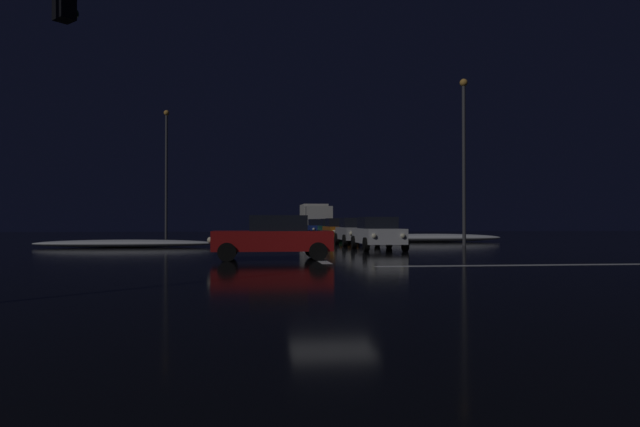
{
  "coord_description": "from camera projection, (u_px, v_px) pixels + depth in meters",
  "views": [
    {
      "loc": [
        -2.31,
        -16.66,
        1.35
      ],
      "look_at": [
        1.0,
        11.87,
        1.76
      ],
      "focal_mm": 31.75,
      "sensor_mm": 36.0,
      "label": 1
    }
  ],
  "objects": [
    {
      "name": "stop_line_north",
      "position": [
        307.0,
        252.0,
        25.01
      ],
      "size": [
        0.35,
        14.17,
        0.01
      ],
      "color": "white",
      "rests_on": "ground"
    },
    {
      "name": "ground",
      "position": [
        333.0,
        269.0,
        16.79
      ],
      "size": [
        120.0,
        120.0,
        0.1
      ],
      "primitive_type": "cube",
      "color": "black"
    },
    {
      "name": "sedan_orange",
      "position": [
        339.0,
        230.0,
        37.76
      ],
      "size": [
        2.02,
        4.33,
        1.57
      ],
      "color": "#C66014",
      "rests_on": "ground"
    },
    {
      "name": "snow_bank_right_curb",
      "position": [
        427.0,
        238.0,
        37.5
      ],
      "size": [
        10.22,
        1.5,
        0.54
      ],
      "color": "white",
      "rests_on": "ground"
    },
    {
      "name": "sedan_blue",
      "position": [
        319.0,
        228.0,
        49.26
      ],
      "size": [
        2.02,
        4.33,
        1.57
      ],
      "color": "navy",
      "rests_on": "ground"
    },
    {
      "name": "streetlamp_right_near",
      "position": [
        464.0,
        150.0,
        31.72
      ],
      "size": [
        0.44,
        0.44,
        9.39
      ],
      "color": "#424247",
      "rests_on": "ground"
    },
    {
      "name": "sedan_red_crossing",
      "position": [
        273.0,
        237.0,
        20.13
      ],
      "size": [
        4.33,
        2.02,
        1.57
      ],
      "color": "maroon",
      "rests_on": "ground"
    },
    {
      "name": "streetlamp_left_far",
      "position": [
        166.0,
        165.0,
        45.47
      ],
      "size": [
        0.44,
        0.44,
        10.33
      ],
      "color": "#424247",
      "rests_on": "ground"
    },
    {
      "name": "sedan_white",
      "position": [
        378.0,
        233.0,
        27.08
      ],
      "size": [
        2.02,
        4.33,
        1.57
      ],
      "color": "silver",
      "rests_on": "ground"
    },
    {
      "name": "crosswalk_bar_east",
      "position": [
        596.0,
        264.0,
        17.75
      ],
      "size": [
        14.17,
        0.4,
        0.01
      ],
      "color": "white",
      "rests_on": "ground"
    },
    {
      "name": "box_truck",
      "position": [
        315.0,
        218.0,
        55.96
      ],
      "size": [
        2.68,
        8.28,
        3.08
      ],
      "color": "beige",
      "rests_on": "ground"
    },
    {
      "name": "sedan_silver",
      "position": [
        356.0,
        231.0,
        32.5
      ],
      "size": [
        2.02,
        4.33,
        1.57
      ],
      "color": "#B7B7BC",
      "rests_on": "ground"
    },
    {
      "name": "snow_bank_left_curb",
      "position": [
        125.0,
        243.0,
        29.66
      ],
      "size": [
        9.32,
        1.5,
        0.4
      ],
      "color": "white",
      "rests_on": "ground"
    },
    {
      "name": "centre_line_ns",
      "position": [
        290.0,
        242.0,
        36.53
      ],
      "size": [
        22.0,
        0.15,
        0.01
      ],
      "color": "yellow",
      "rests_on": "ground"
    },
    {
      "name": "sedan_green",
      "position": [
        332.0,
        229.0,
        44.05
      ],
      "size": [
        2.02,
        4.33,
        1.57
      ],
      "color": "#14512D",
      "rests_on": "ground"
    }
  ]
}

